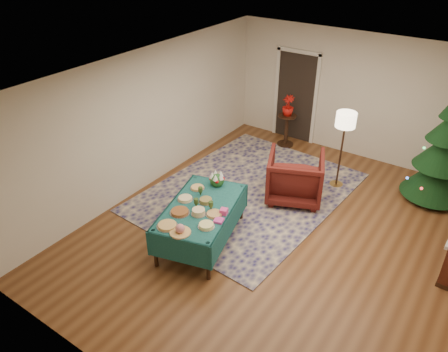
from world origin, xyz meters
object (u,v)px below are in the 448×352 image
Objects in this scene: gift_box at (224,212)px; potted_plant at (288,110)px; christmas_tree at (443,154)px; buffet_table at (201,213)px; side_table at (286,131)px; floor_lamp at (345,124)px; armchair at (295,175)px.

potted_plant is (-0.93, 3.91, 0.15)m from gift_box.
buffet_table is at bearing -128.83° from christmas_tree.
christmas_tree reaches higher than side_table.
christmas_tree is at bearing 55.20° from gift_box.
christmas_tree is (1.67, 0.59, -0.37)m from floor_lamp.
potted_plant reaches higher than buffet_table.
floor_lamp is at bearing -141.74° from armchair.
buffet_table is 0.46m from gift_box.
side_table is at bearing 116.57° from potted_plant.
floor_lamp is (0.50, 0.92, 0.81)m from armchair.
armchair is (0.25, 1.98, -0.22)m from gift_box.
buffet_table is 1.92× the size of armchair.
gift_box is 4.25m from christmas_tree.
armchair is 2.68m from christmas_tree.
buffet_table is at bearing -82.58° from potted_plant.
potted_plant is 3.38m from christmas_tree.
floor_lamp is 2.18m from side_table.
side_table is 0.35× the size of christmas_tree.
gift_box is 0.24× the size of potted_plant.
buffet_table is 2.13m from armchair.
armchair is 2.20× the size of potted_plant.
gift_box is 0.11× the size of armchair.
floor_lamp is 2.07× the size of side_table.
gift_box is at bearing -124.80° from christmas_tree.
potted_plant is at bearing 172.75° from christmas_tree.
gift_box is (0.42, 0.04, 0.18)m from buffet_table.
gift_box is at bearing 59.51° from armchair.
gift_box is 4.02m from potted_plant.
christmas_tree is (2.84, 3.53, 0.40)m from buffet_table.
gift_box is 3.05m from floor_lamp.
buffet_table is at bearing 48.46° from armchair.
christmas_tree is at bearing -7.25° from side_table.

